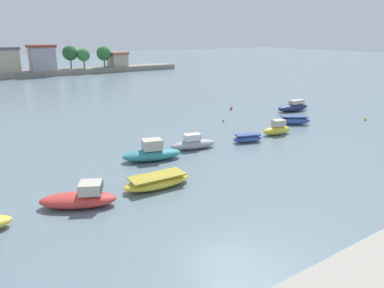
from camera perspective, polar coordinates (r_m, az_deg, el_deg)
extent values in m
plane|color=slate|center=(20.02, 4.79, -17.69)|extent=(400.00, 400.00, 0.00)
ellipsoid|color=#C63833|center=(26.22, -17.35, -8.33)|extent=(5.45, 4.11, 0.98)
cube|color=#BCB2A3|center=(25.70, -15.53, -6.57)|extent=(1.96, 1.93, 0.75)
cube|color=black|center=(25.56, -13.90, -6.40)|extent=(0.66, 1.15, 0.53)
ellipsoid|color=yellow|center=(28.15, -5.43, -5.92)|extent=(5.47, 2.30, 0.87)
cube|color=#A8952A|center=(27.96, -5.46, -4.99)|extent=(4.38, 1.93, 0.11)
ellipsoid|color=teal|center=(34.02, -6.25, -1.67)|extent=(5.84, 3.44, 1.04)
cube|color=#BCB2A3|center=(33.72, -6.25, -0.07)|extent=(2.06, 1.78, 0.94)
cube|color=black|center=(33.87, -4.81, 0.22)|extent=(0.41, 1.19, 0.66)
ellipsoid|color=#9E9EA3|center=(37.04, 0.18, -0.08)|extent=(5.03, 2.47, 0.93)
cube|color=silver|center=(36.78, 0.01, 1.08)|extent=(1.79, 1.28, 0.66)
cube|color=black|center=(37.05, 1.18, 1.30)|extent=(0.26, 0.85, 0.46)
ellipsoid|color=#3856A8|center=(39.83, 8.67, 0.80)|extent=(3.51, 2.13, 0.72)
cube|color=navy|center=(39.71, 8.70, 1.41)|extent=(2.82, 1.75, 0.15)
ellipsoid|color=yellow|center=(43.37, 13.08, 2.09)|extent=(3.89, 1.79, 1.01)
cube|color=#BCB2A3|center=(43.29, 13.36, 3.22)|extent=(1.58, 1.18, 0.70)
cube|color=black|center=(43.74, 14.11, 3.41)|extent=(0.19, 0.91, 0.49)
ellipsoid|color=#3856A8|center=(48.75, 15.64, 3.51)|extent=(4.10, 3.34, 0.95)
cube|color=navy|center=(48.63, 15.69, 4.13)|extent=(3.31, 2.71, 0.13)
ellipsoid|color=navy|center=(57.00, 15.47, 5.48)|extent=(5.74, 2.31, 1.07)
cube|color=#BCB2A3|center=(57.29, 16.03, 6.33)|extent=(2.44, 1.22, 0.56)
cube|color=black|center=(58.08, 16.88, 6.45)|extent=(0.18, 0.87, 0.40)
sphere|color=orange|center=(48.68, 4.93, 3.66)|extent=(0.29, 0.29, 0.29)
sphere|color=yellow|center=(54.50, 25.46, 3.55)|extent=(0.38, 0.38, 0.38)
sphere|color=red|center=(56.43, 6.13, 5.56)|extent=(0.43, 0.43, 0.43)
cube|color=#B2A38E|center=(106.31, -26.95, 11.44)|extent=(6.05, 3.11, 5.57)
cube|color=#565156|center=(106.15, -27.18, 13.11)|extent=(6.65, 3.42, 0.70)
cube|color=#99939E|center=(107.58, -22.31, 12.16)|extent=(6.22, 4.72, 6.00)
cube|color=brown|center=(107.42, -22.52, 13.93)|extent=(6.84, 5.19, 0.70)
cube|color=#B2A38E|center=(115.27, -11.55, 12.68)|extent=(4.67, 5.65, 3.46)
cube|color=#995B42|center=(115.14, -11.62, 13.71)|extent=(5.14, 6.22, 0.70)
cylinder|color=brown|center=(112.35, -13.50, 12.15)|extent=(0.36, 0.36, 2.31)
sphere|color=#2D6B33|center=(112.17, -13.60, 13.58)|extent=(4.14, 4.14, 4.14)
cylinder|color=brown|center=(111.07, -18.36, 11.79)|extent=(0.36, 0.36, 2.59)
sphere|color=#235B2D|center=(110.88, -18.50, 13.31)|extent=(4.15, 4.15, 4.15)
cylinder|color=brown|center=(110.71, -16.47, 11.86)|extent=(0.36, 0.36, 2.28)
sphere|color=#387A3D|center=(110.53, -16.59, 13.20)|extent=(3.64, 3.64, 3.64)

